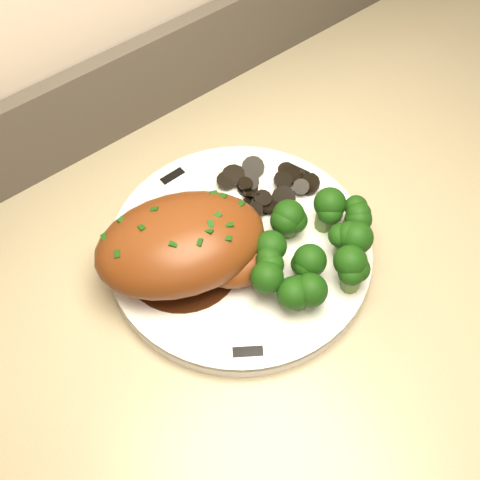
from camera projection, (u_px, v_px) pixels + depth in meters
plate at (240, 250)px, 0.67m from camera, size 0.37×0.37×0.02m
rim_accent_0 at (297, 170)px, 0.72m from camera, size 0.02×0.03×0.00m
rim_accent_1 at (172, 176)px, 0.72m from camera, size 0.03×0.01×0.00m
rim_accent_2 at (129, 281)px, 0.64m from camera, size 0.02×0.03×0.00m
rim_accent_3 at (248, 352)px, 0.59m from camera, size 0.03×0.03×0.00m
rim_accent_4 at (354, 269)px, 0.65m from camera, size 0.03×0.03×0.00m
gravy_pool at (183, 261)px, 0.65m from camera, size 0.13×0.13×0.00m
chicken_breast at (187, 246)px, 0.62m from camera, size 0.21×0.18×0.07m
mushroom_pile at (271, 186)px, 0.70m from camera, size 0.11×0.08×0.03m
broccoli_florets at (313, 247)px, 0.63m from camera, size 0.15×0.12×0.05m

